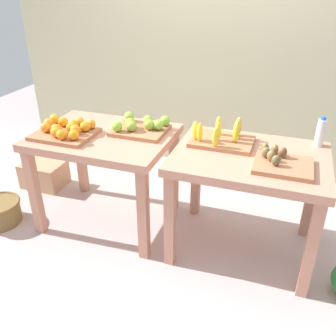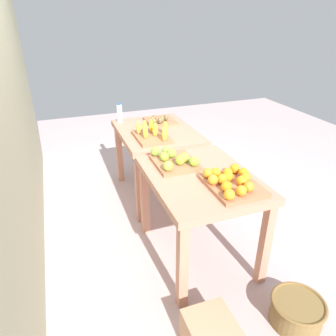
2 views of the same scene
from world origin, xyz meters
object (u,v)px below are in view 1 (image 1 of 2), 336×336
Objects in this scene: display_table_left at (105,148)px; water_bottle at (321,132)px; kiwi_bin at (280,162)px; cardboard_produce_box at (44,174)px; orange_bin at (66,130)px; banana_crate at (221,137)px; apple_bin at (141,127)px; display_table_right at (249,170)px.

display_table_left is 4.79× the size of water_bottle.
kiwi_bin is 2.35m from cardboard_produce_box.
display_table_left is 1.60m from water_bottle.
orange_bin is 1.16m from banana_crate.
orange_bin is at bearing -153.00° from apple_bin.
orange_bin is 0.56m from apple_bin.
kiwi_bin reaches higher than display_table_right.
kiwi_bin is (1.56, 0.02, -0.02)m from orange_bin.
display_table_right is at bearing -8.61° from apple_bin.
kiwi_bin is at bearing -12.71° from apple_bin.
apple_bin is at bearing 171.39° from display_table_right.
water_bottle is at bearing 35.45° from display_table_right.
display_table_left reaches higher than cardboard_produce_box.
banana_crate reaches higher than apple_bin.
water_bottle is at bearing 13.52° from orange_bin.
orange_bin reaches higher than kiwi_bin.
banana_crate reaches higher than cardboard_produce_box.
water_bottle reaches higher than banana_crate.
apple_bin is at bearing 27.04° from display_table_left.
apple_bin is 0.63m from banana_crate.
water_bottle reaches higher than kiwi_bin.
kiwi_bin reaches higher than display_table_left.
display_table_right is 0.27m from kiwi_bin.
banana_crate is at bearing 152.81° from display_table_right.
display_table_left is at bearing 180.00° from display_table_right.
banana_crate is 0.69m from water_bottle.
display_table_left is at bearing 175.28° from kiwi_bin.
water_bottle is at bearing 7.76° from apple_bin.
cardboard_produce_box is (-0.64, 0.42, -0.72)m from orange_bin.
water_bottle is (1.30, 0.18, 0.06)m from apple_bin.
banana_crate is at bearing 12.10° from orange_bin.
banana_crate is (0.89, 0.12, 0.17)m from display_table_left.
banana_crate is at bearing -5.85° from cardboard_produce_box.
apple_bin is (0.26, 0.13, 0.16)m from display_table_left.
display_table_left is 1.33m from kiwi_bin.
apple_bin is 1.01× the size of cardboard_produce_box.
apple_bin is 1.36m from cardboard_produce_box.
orange_bin is 1.05m from cardboard_produce_box.
apple_bin is at bearing 167.29° from kiwi_bin.
display_table_left is 0.32m from orange_bin.
orange_bin is at bearing -167.90° from banana_crate.
display_table_right is at bearing 0.00° from display_table_left.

